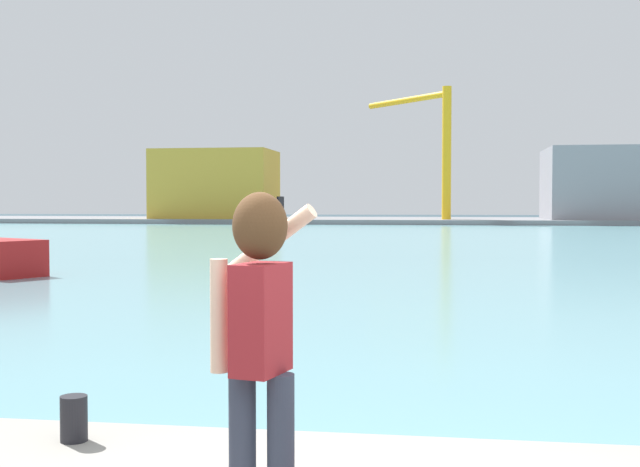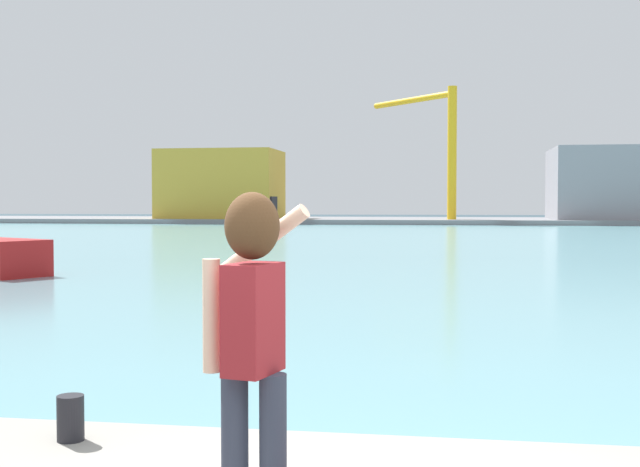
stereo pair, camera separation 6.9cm
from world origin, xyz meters
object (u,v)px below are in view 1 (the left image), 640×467
object	(u,v)px
warehouse_right	(593,184)
port_crane	(434,136)
warehouse_left	(216,184)
person_photographer	(260,325)
harbor_bollard	(74,419)

from	to	relation	value
warehouse_right	port_crane	world-z (taller)	port_crane
warehouse_left	person_photographer	bearing A→B (deg)	-73.80
warehouse_right	warehouse_left	bearing A→B (deg)	-177.95
warehouse_left	harbor_bollard	bearing A→B (deg)	-74.57
person_photographer	warehouse_left	distance (m)	91.88
person_photographer	harbor_bollard	size ratio (longest dim) A/B	5.39
harbor_bollard	warehouse_right	distance (m)	90.50
harbor_bollard	warehouse_left	distance (m)	90.17
person_photographer	warehouse_left	bearing A→B (deg)	29.67
person_photographer	harbor_bollard	distance (m)	2.32
warehouse_left	port_crane	world-z (taller)	port_crane
person_photographer	port_crane	bearing A→B (deg)	13.61
person_photographer	warehouse_right	bearing A→B (deg)	2.49
warehouse_left	warehouse_right	distance (m)	43.06
warehouse_right	port_crane	size ratio (longest dim) A/B	0.79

